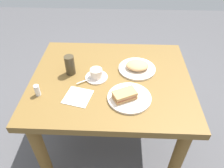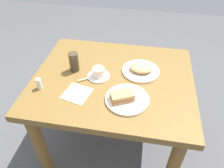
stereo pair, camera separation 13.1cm
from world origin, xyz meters
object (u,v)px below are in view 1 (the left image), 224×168
(coffee_cup, at_px, (96,73))
(drinking_glass, at_px, (70,65))
(dining_table, at_px, (111,92))
(salt_shaker, at_px, (37,90))
(spoon, at_px, (86,80))
(sandwich_front, at_px, (125,95))
(sandwich_plate, at_px, (129,98))
(side_plate, at_px, (137,69))
(napkin, at_px, (78,97))
(coffee_saucer, at_px, (97,77))

(coffee_cup, height_order, drinking_glass, drinking_glass)
(dining_table, relative_size, salt_shaker, 14.58)
(coffee_cup, relative_size, spoon, 1.19)
(sandwich_front, xyz_separation_m, drinking_glass, (0.36, -0.24, 0.03))
(sandwich_plate, height_order, spoon, spoon)
(sandwich_front, distance_m, side_plate, 0.31)
(dining_table, distance_m, salt_shaker, 0.49)
(spoon, distance_m, napkin, 0.15)
(coffee_saucer, height_order, coffee_cup, coffee_cup)
(sandwich_front, height_order, coffee_saucer, sandwich_front)
(side_plate, height_order, napkin, side_plate)
(dining_table, relative_size, spoon, 11.81)
(coffee_saucer, bearing_deg, salt_shaker, 27.54)
(sandwich_plate, bearing_deg, sandwich_front, 21.62)
(napkin, relative_size, drinking_glass, 1.14)
(coffee_cup, bearing_deg, spoon, 34.61)
(spoon, relative_size, salt_shaker, 1.23)
(sandwich_plate, bearing_deg, spoon, -27.38)
(coffee_cup, distance_m, salt_shaker, 0.38)
(napkin, height_order, salt_shaker, salt_shaker)
(coffee_cup, xyz_separation_m, spoon, (0.06, 0.04, -0.03))
(sandwich_front, height_order, drinking_glass, drinking_glass)
(side_plate, distance_m, drinking_glass, 0.45)
(dining_table, relative_size, drinking_glass, 7.92)
(dining_table, bearing_deg, side_plate, -151.93)
(dining_table, distance_m, coffee_saucer, 0.17)
(dining_table, relative_size, sandwich_plate, 4.05)
(sandwich_plate, bearing_deg, napkin, 0.03)
(sandwich_front, bearing_deg, coffee_cup, -47.01)
(side_plate, bearing_deg, drinking_glass, 7.35)
(spoon, bearing_deg, salt_shaker, 26.06)
(spoon, height_order, side_plate, spoon)
(dining_table, bearing_deg, sandwich_front, 113.44)
(dining_table, relative_size, napkin, 6.98)
(coffee_cup, bearing_deg, drinking_glass, -13.49)
(sandwich_plate, bearing_deg, coffee_cup, -41.12)
(sandwich_front, height_order, coffee_cup, coffee_cup)
(sandwich_plate, height_order, coffee_saucer, sandwich_plate)
(sandwich_front, xyz_separation_m, salt_shaker, (0.52, -0.02, -0.00))
(dining_table, height_order, coffee_cup, coffee_cup)
(sandwich_plate, distance_m, drinking_glass, 0.45)
(drinking_glass, bearing_deg, salt_shaker, 54.29)
(coffee_saucer, distance_m, salt_shaker, 0.38)
(coffee_saucer, distance_m, side_plate, 0.29)
(salt_shaker, bearing_deg, coffee_cup, -152.23)
(coffee_saucer, xyz_separation_m, spoon, (0.06, 0.04, 0.01))
(coffee_saucer, height_order, salt_shaker, salt_shaker)
(sandwich_plate, height_order, drinking_glass, drinking_glass)
(side_plate, height_order, drinking_glass, drinking_glass)
(sandwich_plate, relative_size, salt_shaker, 3.60)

